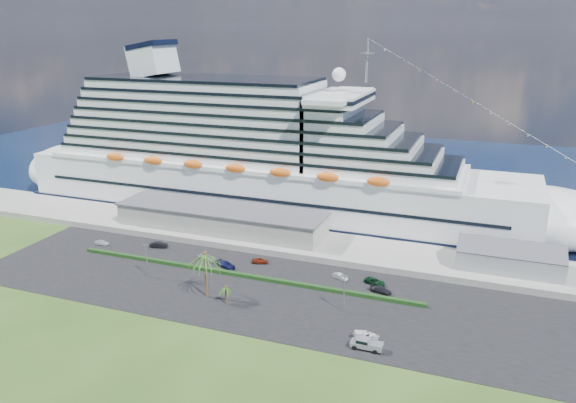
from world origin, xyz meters
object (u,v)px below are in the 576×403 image
at_px(cruise_ship, 264,161).
at_px(parked_car_3, 226,265).
at_px(boat_trailer, 366,335).
at_px(pickup_truck, 366,343).

xyz_separation_m(cruise_ship, parked_car_3, (8.36, -44.41, -15.81)).
xyz_separation_m(parked_car_3, boat_trailer, (40.13, -20.77, 0.34)).
bearing_deg(pickup_truck, cruise_ship, 125.78).
relative_size(cruise_ship, pickup_truck, 31.60).
xyz_separation_m(cruise_ship, pickup_truck, (49.21, -68.28, -15.41)).
xyz_separation_m(cruise_ship, boat_trailer, (48.50, -65.18, -15.47)).
height_order(cruise_ship, pickup_truck, cruise_ship).
distance_m(cruise_ship, boat_trailer, 82.70).
bearing_deg(parked_car_3, pickup_truck, -99.57).
relative_size(cruise_ship, parked_car_3, 36.31).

